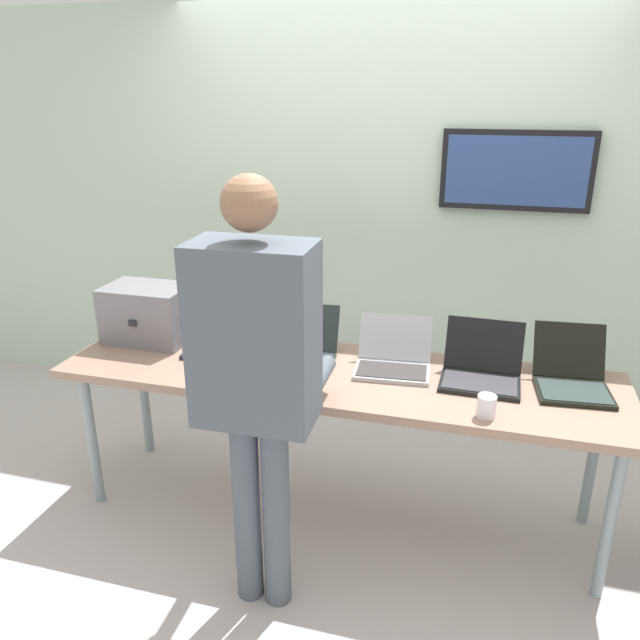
% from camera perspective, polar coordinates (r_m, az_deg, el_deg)
% --- Properties ---
extents(ground, '(8.00, 8.00, 0.04)m').
position_cam_1_polar(ground, '(3.30, 1.43, -17.43)').
color(ground, '#C1B3B7').
extents(back_wall, '(8.00, 0.11, 2.51)m').
position_cam_1_polar(back_wall, '(3.79, 6.07, 8.99)').
color(back_wall, silver).
rests_on(back_wall, ground).
extents(workbench, '(2.61, 0.70, 0.78)m').
position_cam_1_polar(workbench, '(2.91, 1.56, -5.78)').
color(workbench, '#957360').
rests_on(workbench, ground).
extents(equipment_box, '(0.43, 0.30, 0.29)m').
position_cam_1_polar(equipment_box, '(3.31, -15.64, 0.59)').
color(equipment_box, slate).
rests_on(equipment_box, workbench).
extents(laptop_station_0, '(0.37, 0.33, 0.24)m').
position_cam_1_polar(laptop_station_0, '(3.14, -8.80, -1.74)').
color(laptop_station_0, '#201F2C').
rests_on(laptop_station_0, workbench).
extents(laptop_station_1, '(0.35, 0.39, 0.23)m').
position_cam_1_polar(laptop_station_1, '(3.00, -1.61, -2.65)').
color(laptop_station_1, '#1F2527').
rests_on(laptop_station_1, workbench).
extents(laptop_station_2, '(0.37, 0.34, 0.22)m').
position_cam_1_polar(laptop_station_2, '(2.91, 6.80, -3.54)').
color(laptop_station_2, '#B1B0B7').
rests_on(laptop_station_2, workbench).
extents(laptop_station_3, '(0.35, 0.33, 0.25)m').
position_cam_1_polar(laptop_station_3, '(2.87, 14.73, -4.37)').
color(laptop_station_3, black).
rests_on(laptop_station_3, workbench).
extents(laptop_station_4, '(0.34, 0.39, 0.25)m').
position_cam_1_polar(laptop_station_4, '(2.92, 22.29, -4.81)').
color(laptop_station_4, black).
rests_on(laptop_station_4, workbench).
extents(person, '(0.45, 0.59, 1.76)m').
position_cam_1_polar(person, '(2.26, -5.91, -4.16)').
color(person, '#505764').
rests_on(person, ground).
extents(coffee_mug, '(0.08, 0.08, 0.09)m').
position_cam_1_polar(coffee_mug, '(2.57, 15.17, -7.72)').
color(coffee_mug, white).
rests_on(coffee_mug, workbench).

